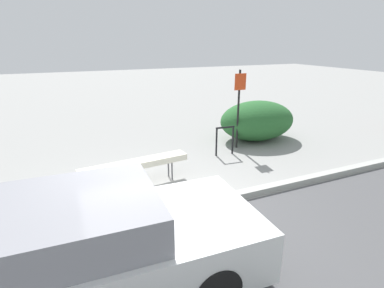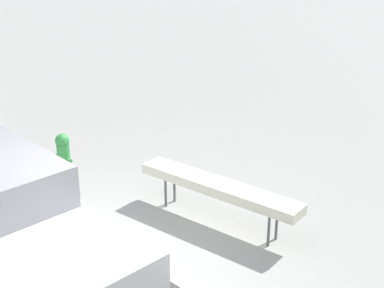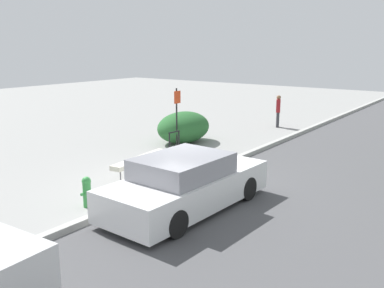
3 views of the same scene
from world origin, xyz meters
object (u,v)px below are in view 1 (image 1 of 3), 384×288
(bench, at_px, (135,164))
(parked_car_near, at_px, (81,252))
(bike_rack, at_px, (225,138))
(sign_post, at_px, (239,102))

(bench, bearing_deg, parked_car_near, -121.87)
(bike_rack, bearing_deg, bench, -161.66)
(parked_car_near, bearing_deg, bench, 66.16)
(bench, height_order, sign_post, sign_post)
(parked_car_near, bearing_deg, bike_rack, 43.65)
(sign_post, bearing_deg, bench, -159.30)
(bike_rack, bearing_deg, parked_car_near, -138.47)
(bench, bearing_deg, bike_rack, 12.41)
(bench, xyz_separation_m, bike_rack, (2.75, 0.91, -0.01))
(bench, distance_m, bike_rack, 2.90)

